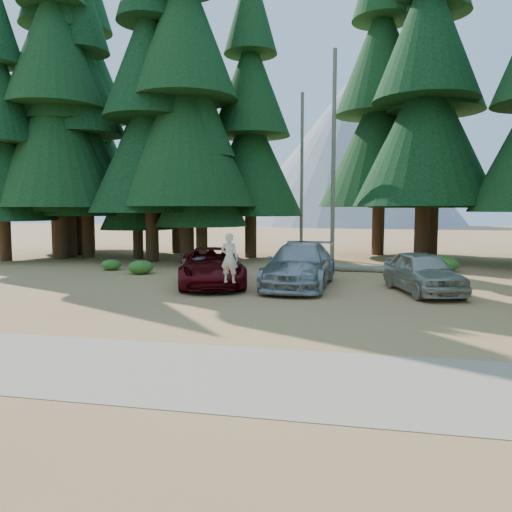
{
  "coord_description": "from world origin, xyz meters",
  "views": [
    {
      "loc": [
        2.4,
        -14.87,
        2.93
      ],
      "look_at": [
        -1.29,
        2.74,
        1.25
      ],
      "focal_mm": 35.0,
      "sensor_mm": 36.0,
      "label": 1
    }
  ],
  "objects_px": {
    "log_right": "(392,269)",
    "silver_minivan_center": "(300,265)",
    "frisbee_player": "(229,258)",
    "log_mid": "(356,268)",
    "red_pickup": "(211,267)",
    "silver_minivan_right": "(423,272)",
    "log_left": "(312,268)"
  },
  "relations": [
    {
      "from": "log_mid",
      "to": "silver_minivan_right",
      "type": "bearing_deg",
      "value": -45.11
    },
    {
      "from": "log_right",
      "to": "frisbee_player",
      "type": "bearing_deg",
      "value": -123.56
    },
    {
      "from": "red_pickup",
      "to": "silver_minivan_right",
      "type": "bearing_deg",
      "value": -19.37
    },
    {
      "from": "silver_minivan_center",
      "to": "silver_minivan_right",
      "type": "relative_size",
      "value": 1.3
    },
    {
      "from": "silver_minivan_center",
      "to": "log_left",
      "type": "xyz_separation_m",
      "value": [
        -0.03,
        5.1,
        -0.68
      ]
    },
    {
      "from": "log_mid",
      "to": "log_right",
      "type": "xyz_separation_m",
      "value": [
        1.66,
        -0.3,
        0.04
      ]
    },
    {
      "from": "log_left",
      "to": "log_right",
      "type": "xyz_separation_m",
      "value": [
        3.73,
        0.06,
        0.02
      ]
    },
    {
      "from": "silver_minivan_center",
      "to": "silver_minivan_right",
      "type": "distance_m",
      "value": 4.43
    },
    {
      "from": "log_left",
      "to": "silver_minivan_center",
      "type": "bearing_deg",
      "value": -98.62
    },
    {
      "from": "log_right",
      "to": "log_left",
      "type": "bearing_deg",
      "value": -179.94
    },
    {
      "from": "frisbee_player",
      "to": "log_mid",
      "type": "relative_size",
      "value": 0.55
    },
    {
      "from": "red_pickup",
      "to": "silver_minivan_right",
      "type": "height_order",
      "value": "silver_minivan_right"
    },
    {
      "from": "red_pickup",
      "to": "silver_minivan_center",
      "type": "bearing_deg",
      "value": -11.78
    },
    {
      "from": "red_pickup",
      "to": "silver_minivan_right",
      "type": "relative_size",
      "value": 1.2
    },
    {
      "from": "silver_minivan_center",
      "to": "log_left",
      "type": "bearing_deg",
      "value": 92.63
    },
    {
      "from": "frisbee_player",
      "to": "silver_minivan_center",
      "type": "bearing_deg",
      "value": -110.47
    },
    {
      "from": "log_right",
      "to": "silver_minivan_center",
      "type": "bearing_deg",
      "value": -126.55
    },
    {
      "from": "silver_minivan_right",
      "to": "log_right",
      "type": "height_order",
      "value": "silver_minivan_right"
    },
    {
      "from": "silver_minivan_center",
      "to": "log_left",
      "type": "distance_m",
      "value": 5.14
    },
    {
      "from": "log_mid",
      "to": "log_left",
      "type": "bearing_deg",
      "value": -146.52
    },
    {
      "from": "silver_minivan_right",
      "to": "log_mid",
      "type": "relative_size",
      "value": 1.51
    },
    {
      "from": "silver_minivan_center",
      "to": "frisbee_player",
      "type": "height_order",
      "value": "frisbee_player"
    },
    {
      "from": "silver_minivan_right",
      "to": "log_left",
      "type": "distance_m",
      "value": 7.19
    },
    {
      "from": "red_pickup",
      "to": "log_left",
      "type": "distance_m",
      "value": 6.45
    },
    {
      "from": "silver_minivan_center",
      "to": "frisbee_player",
      "type": "relative_size",
      "value": 3.57
    },
    {
      "from": "red_pickup",
      "to": "silver_minivan_center",
      "type": "xyz_separation_m",
      "value": [
        3.37,
        0.39,
        0.09
      ]
    },
    {
      "from": "silver_minivan_center",
      "to": "red_pickup",
      "type": "bearing_deg",
      "value": -171.15
    },
    {
      "from": "red_pickup",
      "to": "log_mid",
      "type": "xyz_separation_m",
      "value": [
        5.41,
        5.85,
        -0.61
      ]
    },
    {
      "from": "log_left",
      "to": "log_right",
      "type": "distance_m",
      "value": 3.73
    },
    {
      "from": "red_pickup",
      "to": "log_mid",
      "type": "bearing_deg",
      "value": 28.88
    },
    {
      "from": "red_pickup",
      "to": "silver_minivan_right",
      "type": "distance_m",
      "value": 7.78
    },
    {
      "from": "frisbee_player",
      "to": "log_left",
      "type": "distance_m",
      "value": 8.85
    }
  ]
}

